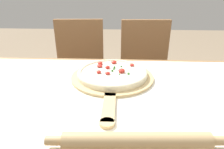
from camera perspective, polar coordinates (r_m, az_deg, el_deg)
dining_table at (r=0.90m, az=-2.30°, el=-10.44°), size 1.46×0.81×0.72m
towel_cloth at (r=0.85m, az=-2.42°, el=-4.51°), size 1.38×0.73×0.00m
pizza_peel at (r=0.93m, az=0.03°, el=-1.08°), size 0.39×0.57×0.01m
pizza at (r=0.94m, az=0.08°, el=0.48°), size 0.33×0.33×0.04m
rolling_pin at (r=0.56m, az=7.00°, el=-18.22°), size 0.49×0.07×0.05m
chair_left at (r=1.63m, az=-9.15°, el=1.64°), size 0.43×0.43×0.90m
chair_right at (r=1.61m, az=9.40°, el=1.30°), size 0.42×0.42×0.90m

